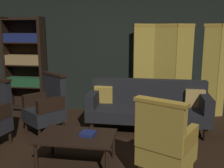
# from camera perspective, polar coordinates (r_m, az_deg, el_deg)

# --- Properties ---
(ground_plane) EXTENTS (10.00, 10.00, 0.00)m
(ground_plane) POSITION_cam_1_polar(r_m,az_deg,el_deg) (3.62, -2.06, -17.57)
(ground_plane) COLOR black
(back_wall) EXTENTS (7.20, 0.10, 2.80)m
(back_wall) POSITION_cam_1_polar(r_m,az_deg,el_deg) (5.59, 2.65, 7.95)
(back_wall) COLOR black
(back_wall) RESTS_ON ground_plane
(folding_screen) EXTENTS (2.15, 0.40, 1.90)m
(folding_screen) POSITION_cam_1_polar(r_m,az_deg,el_deg) (5.53, 15.84, 3.16)
(folding_screen) COLOR #B29338
(folding_screen) RESTS_ON ground_plane
(bookshelf) EXTENTS (0.90, 0.32, 2.05)m
(bookshelf) POSITION_cam_1_polar(r_m,az_deg,el_deg) (6.01, -18.58, 4.42)
(bookshelf) COLOR black
(bookshelf) RESTS_ON ground_plane
(velvet_couch) EXTENTS (2.12, 0.78, 0.88)m
(velvet_couch) POSITION_cam_1_polar(r_m,az_deg,el_deg) (4.73, 7.85, -4.54)
(velvet_couch) COLOR black
(velvet_couch) RESTS_ON ground_plane
(coffee_table) EXTENTS (1.00, 0.64, 0.42)m
(coffee_table) POSITION_cam_1_polar(r_m,az_deg,el_deg) (3.50, -7.82, -11.84)
(coffee_table) COLOR black
(coffee_table) RESTS_ON ground_plane
(armchair_gilt_accent) EXTENTS (0.77, 0.77, 1.04)m
(armchair_gilt_accent) POSITION_cam_1_polar(r_m,az_deg,el_deg) (3.14, 11.60, -12.56)
(armchair_gilt_accent) COLOR #B78E33
(armchair_gilt_accent) RESTS_ON ground_plane
(armchair_wing_right) EXTENTS (0.81, 0.81, 1.04)m
(armchair_wing_right) POSITION_cam_1_polar(r_m,az_deg,el_deg) (4.64, -14.13, -4.62)
(armchair_wing_right) COLOR black
(armchair_wing_right) RESTS_ON ground_plane
(book_navy_cloth) EXTENTS (0.21, 0.20, 0.04)m
(book_navy_cloth) POSITION_cam_1_polar(r_m,az_deg,el_deg) (3.47, -5.31, -10.81)
(book_navy_cloth) COLOR navy
(book_navy_cloth) RESTS_ON coffee_table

